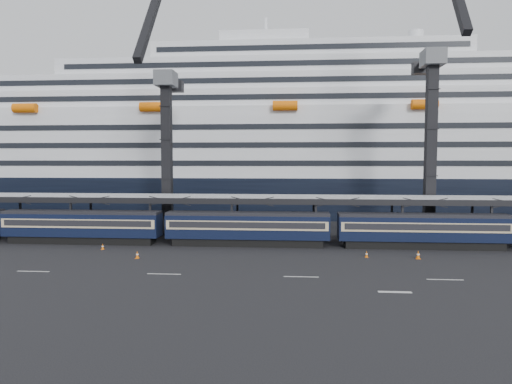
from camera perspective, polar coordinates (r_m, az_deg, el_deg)
ground at (r=43.91m, az=8.20°, el=-9.20°), size 260.00×260.00×0.00m
lane_markings at (r=40.26m, az=20.56°, el=-10.61°), size 111.00×4.27×0.02m
train at (r=53.27m, az=2.52°, el=-4.42°), size 133.05×3.00×4.05m
canopy at (r=56.93m, az=7.36°, el=-0.81°), size 130.00×6.25×5.53m
cruise_ship at (r=88.70m, az=5.68°, el=5.50°), size 214.09×28.84×34.00m
crane_dark_near at (r=63.64m, az=-11.19°, el=5.67°), size 4.50×17.75×35.08m
crane_dark_mid at (r=62.92m, az=21.13°, el=6.80°), size 4.50×18.24×39.64m
traffic_cone_b at (r=54.23m, az=-18.62°, el=-6.47°), size 0.34×0.34×0.68m
traffic_cone_c at (r=48.39m, az=-14.63°, el=-7.58°), size 0.39×0.39×0.79m
traffic_cone_d at (r=49.43m, az=19.61°, el=-7.39°), size 0.44×0.44×0.87m
traffic_cone_e at (r=48.71m, az=13.66°, el=-7.56°), size 0.34×0.34×0.67m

